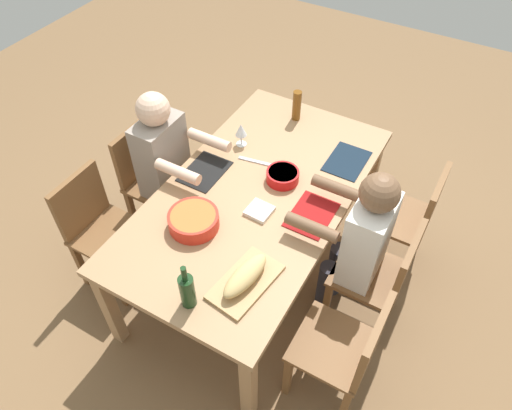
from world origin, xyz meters
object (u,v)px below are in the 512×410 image
beer_bottle (297,106)px  chair_far_left (411,216)px  chair_far_right (349,349)px  napkin_stack (259,211)px  serving_bowl_greens (283,175)px  dining_table (256,201)px  bread_loaf (245,276)px  cutting_board (245,282)px  wine_glass (241,131)px  diner_far_center (359,240)px  diner_near_center (168,161)px  chair_far_center (383,275)px  chair_near_center (151,175)px  chair_near_right (99,225)px  serving_bowl_fruit (194,220)px  wine_bottle (187,290)px

beer_bottle → chair_far_left: bearing=75.8°
chair_far_right → napkin_stack: (-0.40, -0.76, 0.27)m
serving_bowl_greens → napkin_stack: 0.30m
dining_table → serving_bowl_greens: size_ratio=9.56×
chair_far_left → bread_loaf: size_ratio=2.66×
cutting_board → wine_glass: bearing=-148.1°
diner_far_center → diner_near_center: 1.34m
chair_far_center → chair_far_left: same height
chair_far_left → serving_bowl_greens: bearing=-64.9°
dining_table → chair_near_center: chair_near_center is taller
dining_table → chair_near_center: (0.00, -0.85, -0.18)m
dining_table → chair_near_right: 1.02m
chair_near_center → napkin_stack: chair_near_center is taller
diner_far_center → chair_far_left: diner_far_center is taller
dining_table → wine_glass: (-0.34, -0.31, 0.19)m
bread_loaf → wine_glass: size_ratio=1.93×
diner_near_center → chair_far_left: diner_near_center is taller
chair_near_right → serving_bowl_fruit: chair_near_right is taller
beer_bottle → napkin_stack: beer_bottle is taller
chair_far_left → wine_bottle: 1.60m
dining_table → serving_bowl_fruit: 0.45m
beer_bottle → chair_near_center: bearing=-43.5°
chair_far_left → chair_far_right: bearing=0.0°
serving_bowl_greens → cutting_board: bearing=13.6°
chair_near_right → serving_bowl_greens: 1.21m
chair_near_right → beer_bottle: beer_bottle is taller
cutting_board → chair_far_center: bearing=135.6°
beer_bottle → wine_bottle: bearing=7.4°
wine_bottle → dining_table: bearing=-173.8°
diner_near_center → chair_near_right: diner_near_center is taller
chair_far_left → bread_loaf: (1.12, -0.58, 0.32)m
chair_near_center → chair_far_left: bearing=107.3°
chair_far_right → beer_bottle: size_ratio=3.86×
chair_near_right → chair_far_right: 1.70m
chair_near_center → beer_bottle: beer_bottle is taller
chair_far_center → chair_near_center: 1.70m
napkin_stack → cutting_board: bearing=21.1°
serving_bowl_fruit → serving_bowl_greens: 0.63m
chair_far_right → beer_bottle: 1.67m
serving_bowl_fruit → serving_bowl_greens: bearing=155.5°
beer_bottle → serving_bowl_fruit: bearing=-2.7°
chair_far_left → cutting_board: chair_far_left is taller
dining_table → wine_bottle: bearing=6.2°
chair_near_right → napkin_stack: chair_near_right is taller
beer_bottle → chair_far_center: bearing=51.3°
chair_far_left → wine_glass: 1.23m
wine_bottle → diner_far_center: bearing=145.0°
diner_far_center → chair_far_right: diner_far_center is taller
chair_near_center → napkin_stack: (0.13, 0.95, 0.27)m
bread_loaf → wine_glass: (-0.93, -0.58, 0.05)m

